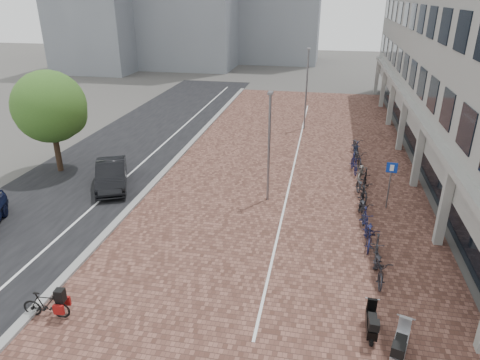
# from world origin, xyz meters

# --- Properties ---
(ground) EXTENTS (140.00, 140.00, 0.00)m
(ground) POSITION_xyz_m (0.00, 0.00, 0.00)
(ground) COLOR #474442
(ground) RESTS_ON ground
(plaza_brick) EXTENTS (14.50, 42.00, 0.04)m
(plaza_brick) POSITION_xyz_m (2.00, 12.00, 0.01)
(plaza_brick) COLOR brown
(plaza_brick) RESTS_ON ground
(street_asphalt) EXTENTS (8.00, 50.00, 0.03)m
(street_asphalt) POSITION_xyz_m (-9.00, 12.00, 0.01)
(street_asphalt) COLOR black
(street_asphalt) RESTS_ON ground
(curb) EXTENTS (0.35, 42.00, 0.14)m
(curb) POSITION_xyz_m (-5.10, 12.00, 0.07)
(curb) COLOR gray
(curb) RESTS_ON ground
(lane_line) EXTENTS (0.12, 44.00, 0.00)m
(lane_line) POSITION_xyz_m (-7.00, 12.00, 0.02)
(lane_line) COLOR white
(lane_line) RESTS_ON street_asphalt
(parking_line) EXTENTS (0.10, 30.00, 0.00)m
(parking_line) POSITION_xyz_m (2.20, 12.00, 0.04)
(parking_line) COLOR white
(parking_line) RESTS_ON plaza_brick
(car_dark) EXTENTS (3.14, 4.51, 1.41)m
(car_dark) POSITION_xyz_m (-7.16, 6.69, 0.70)
(car_dark) COLOR black
(car_dark) RESTS_ON ground
(hero_bike) EXTENTS (1.62, 0.58, 1.12)m
(hero_bike) POSITION_xyz_m (-4.50, -3.18, 0.50)
(hero_bike) COLOR black
(hero_bike) RESTS_ON ground
(scooter_front) EXTENTS (0.95, 1.72, 1.13)m
(scooter_front) POSITION_xyz_m (6.35, -2.85, 0.56)
(scooter_front) COLOR #A1A1A6
(scooter_front) RESTS_ON ground
(scooter_mid) EXTENTS (0.48, 1.41, 0.96)m
(scooter_mid) POSITION_xyz_m (5.66, -1.91, 0.48)
(scooter_mid) COLOR black
(scooter_mid) RESTS_ON ground
(parking_sign) EXTENTS (0.50, 0.11, 2.38)m
(parking_sign) POSITION_xyz_m (7.06, 6.96, 1.59)
(parking_sign) COLOR slate
(parking_sign) RESTS_ON ground
(lamp_near) EXTENTS (0.12, 0.12, 5.43)m
(lamp_near) POSITION_xyz_m (1.27, 6.72, 2.72)
(lamp_near) COLOR slate
(lamp_near) RESTS_ON ground
(lamp_far) EXTENTS (0.12, 0.12, 5.94)m
(lamp_far) POSITION_xyz_m (2.31, 19.60, 2.97)
(lamp_far) COLOR gray
(lamp_far) RESTS_ON ground
(street_tree) EXTENTS (4.02, 4.02, 5.84)m
(street_tree) POSITION_xyz_m (-11.13, 8.33, 3.71)
(street_tree) COLOR #382619
(street_tree) RESTS_ON ground
(bike_row) EXTENTS (1.22, 15.79, 1.05)m
(bike_row) POSITION_xyz_m (5.97, 7.90, 0.52)
(bike_row) COLOR black
(bike_row) RESTS_ON ground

